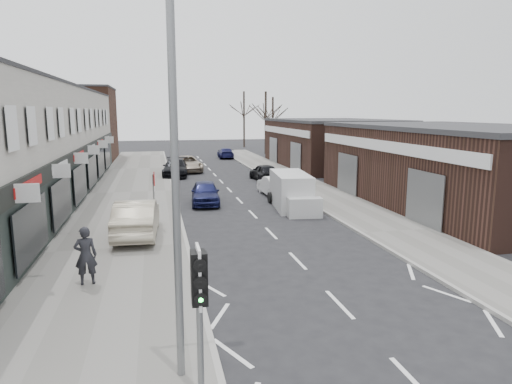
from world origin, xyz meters
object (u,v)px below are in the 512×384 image
traffic_light (199,291)px  parked_car_right_a (274,186)px  street_lamp (184,159)px  parked_car_left_a (205,192)px  parked_car_right_c (226,153)px  parked_car_left_b (175,168)px  parked_car_left_c (187,164)px  sedan_on_pavement (137,218)px  white_van (292,192)px  warning_sign (154,183)px  pedestrian (86,256)px  parked_car_right_b (264,172)px

traffic_light → parked_car_right_a: bearing=71.8°
street_lamp → parked_car_left_a: 18.76m
traffic_light → parked_car_right_c: traffic_light is taller
parked_car_left_b → parked_car_left_c: bearing=72.5°
sedan_on_pavement → parked_car_left_b: (2.55, 19.45, -0.19)m
parked_car_left_b → parked_car_right_c: (6.53, 14.17, -0.12)m
street_lamp → white_van: bearing=66.1°
parked_car_left_a → parked_car_right_c: size_ratio=0.96×
white_van → parked_car_left_c: (-4.72, 17.71, -0.24)m
warning_sign → traffic_light: bearing=-86.9°
pedestrian → parked_car_left_c: (5.12, 27.86, -0.34)m
pedestrian → parked_car_left_a: (5.12, 12.46, -0.36)m
parked_car_left_c → parked_car_right_a: parked_car_left_c is taller
traffic_light → street_lamp: street_lamp is taller
street_lamp → parked_car_right_b: size_ratio=2.02×
parked_car_right_a → warning_sign: bearing=41.4°
street_lamp → parked_car_right_c: (7.66, 44.89, -4.00)m
parked_car_left_c → traffic_light: bearing=-98.9°
sedan_on_pavement → parked_car_left_b: sedan_on_pavement is taller
sedan_on_pavement → parked_car_right_a: bearing=-131.4°
warning_sign → parked_car_right_c: 33.19m
sedan_on_pavement → parked_car_left_c: bearing=-96.5°
parked_car_right_c → parked_car_right_a: bearing=91.9°
parked_car_right_a → parked_car_left_a: bearing=18.9°
parked_car_left_c → parked_car_right_a: (4.77, -13.62, -0.05)m
sedan_on_pavement → parked_car_right_b: sedan_on_pavement is taller
parked_car_left_c → parked_car_right_c: size_ratio=1.21×
street_lamp → pedestrian: (-2.79, 5.74, -3.56)m
white_van → street_lamp: bearing=-107.9°
sedan_on_pavement → pedestrian: (-1.36, -5.54, 0.13)m
street_lamp → white_van: (7.04, 15.88, -3.66)m
parked_car_left_a → parked_car_right_a: (4.77, 1.78, -0.03)m
parked_car_left_c → parked_car_right_c: 12.50m
parked_car_left_c → parked_car_left_a: bearing=-95.2°
warning_sign → parked_car_right_c: size_ratio=0.64×
parked_car_left_c → parked_car_right_c: (5.33, 11.30, -0.10)m
traffic_light → pedestrian: 7.66m
traffic_light → street_lamp: 2.52m
warning_sign → white_van: 8.36m
street_lamp → parked_car_left_c: 33.90m
white_van → parked_car_right_a: size_ratio=1.33×
sedan_on_pavement → parked_car_left_b: bearing=-94.4°
street_lamp → parked_car_right_a: bearing=70.5°
pedestrian → parked_car_right_c: (10.45, 39.16, -0.44)m
white_van → parked_car_left_a: 5.26m
sedan_on_pavement → street_lamp: bearing=100.3°
traffic_light → pedestrian: (-2.92, 6.95, -1.36)m
parked_car_left_a → parked_car_right_b: bearing=60.7°
parked_car_left_a → parked_car_left_b: (-1.20, 12.52, 0.04)m
white_van → parked_car_right_c: (0.62, 29.02, -0.34)m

